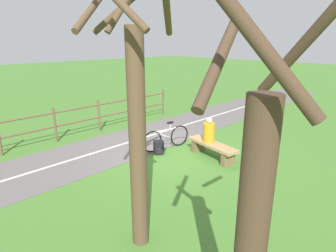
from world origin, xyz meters
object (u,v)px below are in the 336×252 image
Objects in this scene: bench at (212,148)px; tree_by_path at (135,123)px; backpack at (159,147)px; bicycle at (166,138)px; person_seated at (209,131)px; tree_mid_field at (253,232)px.

bench is 0.40× the size of tree_by_path.
bicycle is at bearing -72.36° from backpack.
person_seated is 0.17× the size of tree_by_path.
tree_by_path is at bearing -12.95° from tree_mid_field.
tree_by_path is (-2.69, 2.91, 1.91)m from backpack.
bicycle is 0.39× the size of tree_by_path.
bench is 1.62m from backpack.
backpack is at bearing 45.25° from bench.
backpack is at bearing -34.39° from tree_mid_field.
person_seated is 1.44m from bicycle.
bicycle is at bearing 31.46° from person_seated.
person_seated reaches higher than bench.
bicycle is 0.42× the size of tree_mid_field.
bench is 2.37× the size of person_seated.
bench is 4.47m from tree_by_path.
bench is 1.54m from bicycle.
bicycle is 6.63m from tree_mid_field.
bicycle is 0.51m from backpack.
backpack is 6.29m from tree_mid_field.
tree_mid_field is (-5.04, 3.45, 1.51)m from backpack.
bench is 4.20× the size of backpack.
tree_mid_field is 2.44m from tree_by_path.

